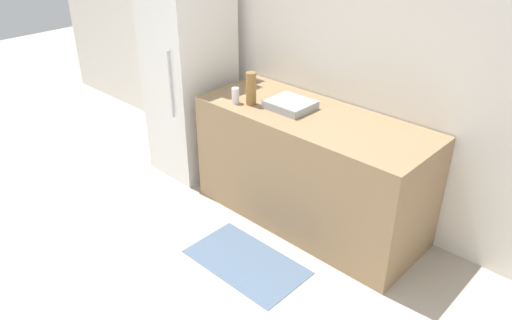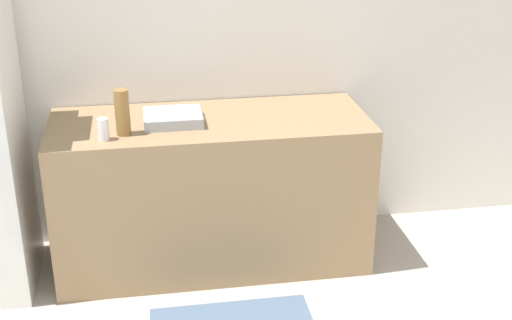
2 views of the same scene
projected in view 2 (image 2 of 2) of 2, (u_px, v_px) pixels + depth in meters
wall_back at (170, 35)px, 4.22m from camera, size 8.00×0.06×2.60m
counter at (212, 191)px, 4.22m from camera, size 1.81×0.72×0.90m
sink_basin at (173, 118)px, 3.98m from camera, size 0.32×0.28×0.06m
bottle_tall at (122, 112)px, 3.77m from camera, size 0.08×0.08×0.25m
bottle_short at (103, 129)px, 3.72m from camera, size 0.06×0.06×0.12m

